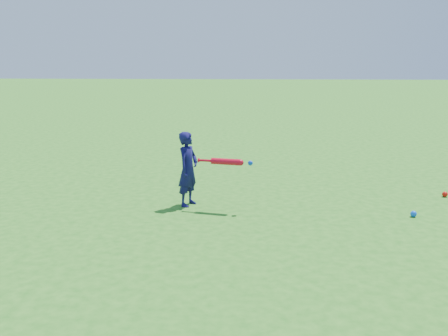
# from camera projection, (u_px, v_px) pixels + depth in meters

# --- Properties ---
(ground) EXTENTS (80.00, 80.00, 0.00)m
(ground) POSITION_uv_depth(u_px,v_px,m) (225.00, 195.00, 7.27)
(ground) COLOR #246E1A
(ground) RESTS_ON ground
(child) EXTENTS (0.36, 0.43, 1.00)m
(child) POSITION_uv_depth(u_px,v_px,m) (188.00, 169.00, 6.67)
(child) COLOR #13104B
(child) RESTS_ON ground
(ground_ball_red) EXTENTS (0.08, 0.08, 0.08)m
(ground_ball_red) POSITION_uv_depth(u_px,v_px,m) (445.00, 194.00, 7.16)
(ground_ball_red) COLOR red
(ground_ball_red) RESTS_ON ground
(ground_ball_blue) EXTENTS (0.08, 0.08, 0.08)m
(ground_ball_blue) POSITION_uv_depth(u_px,v_px,m) (414.00, 214.00, 6.26)
(ground_ball_blue) COLOR blue
(ground_ball_blue) RESTS_ON ground
(bat_swing) EXTENTS (0.73, 0.21, 0.08)m
(bat_swing) POSITION_uv_depth(u_px,v_px,m) (228.00, 162.00, 6.44)
(bat_swing) COLOR red
(bat_swing) RESTS_ON ground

